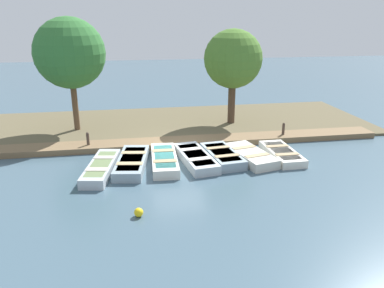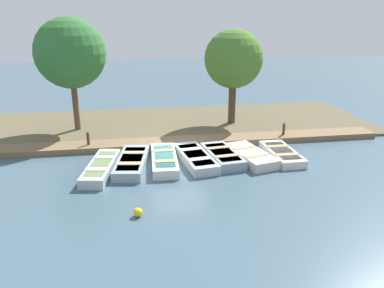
{
  "view_description": "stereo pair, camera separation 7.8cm",
  "coord_description": "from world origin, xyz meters",
  "px_view_note": "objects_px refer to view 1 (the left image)",
  "views": [
    {
      "loc": [
        16.44,
        -2.13,
        6.22
      ],
      "look_at": [
        0.52,
        0.56,
        0.65
      ],
      "focal_mm": 35.0,
      "sensor_mm": 36.0,
      "label": 1
    },
    {
      "loc": [
        16.46,
        -2.05,
        6.22
      ],
      "look_at": [
        0.52,
        0.56,
        0.65
      ],
      "focal_mm": 35.0,
      "sensor_mm": 36.0,
      "label": 2
    }
  ],
  "objects_px": {
    "park_tree_left": "(233,59)",
    "buoy": "(139,212)",
    "rowboat_0": "(101,167)",
    "rowboat_1": "(132,162)",
    "rowboat_4": "(222,156)",
    "rowboat_2": "(164,160)",
    "rowboat_6": "(282,153)",
    "park_tree_far_left": "(70,53)",
    "mooring_post_near": "(88,141)",
    "mooring_post_far": "(283,131)",
    "rowboat_3": "(195,158)",
    "rowboat_5": "(250,155)"
  },
  "relations": [
    {
      "from": "rowboat_0",
      "to": "rowboat_1",
      "type": "bearing_deg",
      "value": 116.32
    },
    {
      "from": "park_tree_left",
      "to": "rowboat_4",
      "type": "bearing_deg",
      "value": -18.95
    },
    {
      "from": "buoy",
      "to": "rowboat_3",
      "type": "bearing_deg",
      "value": 148.79
    },
    {
      "from": "buoy",
      "to": "rowboat_6",
      "type": "bearing_deg",
      "value": 122.92
    },
    {
      "from": "rowboat_0",
      "to": "park_tree_far_left",
      "type": "bearing_deg",
      "value": -154.97
    },
    {
      "from": "rowboat_0",
      "to": "mooring_post_far",
      "type": "height_order",
      "value": "mooring_post_far"
    },
    {
      "from": "rowboat_0",
      "to": "rowboat_4",
      "type": "relative_size",
      "value": 1.19
    },
    {
      "from": "rowboat_3",
      "to": "rowboat_2",
      "type": "bearing_deg",
      "value": -96.92
    },
    {
      "from": "rowboat_4",
      "to": "park_tree_left",
      "type": "height_order",
      "value": "park_tree_left"
    },
    {
      "from": "rowboat_4",
      "to": "mooring_post_far",
      "type": "distance_m",
      "value": 4.56
    },
    {
      "from": "park_tree_far_left",
      "to": "mooring_post_near",
      "type": "bearing_deg",
      "value": 15.26
    },
    {
      "from": "rowboat_4",
      "to": "rowboat_6",
      "type": "relative_size",
      "value": 1.02
    },
    {
      "from": "rowboat_2",
      "to": "mooring_post_far",
      "type": "relative_size",
      "value": 3.78
    },
    {
      "from": "rowboat_4",
      "to": "rowboat_2",
      "type": "bearing_deg",
      "value": -95.74
    },
    {
      "from": "rowboat_2",
      "to": "rowboat_4",
      "type": "xyz_separation_m",
      "value": [
        -0.05,
        2.62,
        0.0
      ]
    },
    {
      "from": "rowboat_4",
      "to": "mooring_post_far",
      "type": "bearing_deg",
      "value": 114.72
    },
    {
      "from": "rowboat_4",
      "to": "park_tree_far_left",
      "type": "bearing_deg",
      "value": -136.1
    },
    {
      "from": "rowboat_6",
      "to": "park_tree_far_left",
      "type": "bearing_deg",
      "value": -121.32
    },
    {
      "from": "mooring_post_far",
      "to": "park_tree_far_left",
      "type": "height_order",
      "value": "park_tree_far_left"
    },
    {
      "from": "park_tree_far_left",
      "to": "rowboat_2",
      "type": "bearing_deg",
      "value": 37.15
    },
    {
      "from": "rowboat_5",
      "to": "mooring_post_far",
      "type": "bearing_deg",
      "value": 121.18
    },
    {
      "from": "rowboat_0",
      "to": "rowboat_6",
      "type": "height_order",
      "value": "rowboat_0"
    },
    {
      "from": "rowboat_3",
      "to": "park_tree_left",
      "type": "distance_m",
      "value": 7.44
    },
    {
      "from": "rowboat_6",
      "to": "park_tree_left",
      "type": "relative_size",
      "value": 0.54
    },
    {
      "from": "rowboat_2",
      "to": "mooring_post_far",
      "type": "height_order",
      "value": "mooring_post_far"
    },
    {
      "from": "rowboat_3",
      "to": "rowboat_5",
      "type": "xyz_separation_m",
      "value": [
        0.13,
        2.49,
        0.01
      ]
    },
    {
      "from": "mooring_post_near",
      "to": "buoy",
      "type": "bearing_deg",
      "value": 17.82
    },
    {
      "from": "rowboat_0",
      "to": "mooring_post_near",
      "type": "bearing_deg",
      "value": -155.04
    },
    {
      "from": "rowboat_1",
      "to": "mooring_post_near",
      "type": "bearing_deg",
      "value": -131.84
    },
    {
      "from": "rowboat_5",
      "to": "park_tree_left",
      "type": "bearing_deg",
      "value": 160.33
    },
    {
      "from": "rowboat_6",
      "to": "mooring_post_near",
      "type": "xyz_separation_m",
      "value": [
        -2.47,
        -8.88,
        0.28
      ]
    },
    {
      "from": "mooring_post_near",
      "to": "buoy",
      "type": "xyz_separation_m",
      "value": [
        6.8,
        2.19,
        -0.31
      ]
    },
    {
      "from": "mooring_post_far",
      "to": "buoy",
      "type": "relative_size",
      "value": 3.04
    },
    {
      "from": "rowboat_1",
      "to": "park_tree_far_left",
      "type": "xyz_separation_m",
      "value": [
        -5.79,
        -2.94,
        4.1
      ]
    },
    {
      "from": "rowboat_2",
      "to": "park_tree_far_left",
      "type": "height_order",
      "value": "park_tree_far_left"
    },
    {
      "from": "park_tree_left",
      "to": "rowboat_1",
      "type": "bearing_deg",
      "value": -46.14
    },
    {
      "from": "rowboat_2",
      "to": "rowboat_4",
      "type": "height_order",
      "value": "rowboat_4"
    },
    {
      "from": "park_tree_far_left",
      "to": "rowboat_1",
      "type": "bearing_deg",
      "value": 26.95
    },
    {
      "from": "rowboat_0",
      "to": "buoy",
      "type": "bearing_deg",
      "value": 29.56
    },
    {
      "from": "rowboat_0",
      "to": "mooring_post_far",
      "type": "distance_m",
      "value": 9.62
    },
    {
      "from": "mooring_post_far",
      "to": "park_tree_far_left",
      "type": "xyz_separation_m",
      "value": [
        -3.31,
        -10.85,
        3.85
      ]
    },
    {
      "from": "rowboat_5",
      "to": "rowboat_6",
      "type": "xyz_separation_m",
      "value": [
        -0.08,
        1.54,
        -0.03
      ]
    },
    {
      "from": "park_tree_far_left",
      "to": "buoy",
      "type": "bearing_deg",
      "value": 16.99
    },
    {
      "from": "rowboat_2",
      "to": "mooring_post_far",
      "type": "distance_m",
      "value": 6.95
    },
    {
      "from": "rowboat_4",
      "to": "rowboat_6",
      "type": "height_order",
      "value": "rowboat_4"
    },
    {
      "from": "rowboat_1",
      "to": "mooring_post_near",
      "type": "relative_size",
      "value": 3.87
    },
    {
      "from": "rowboat_6",
      "to": "park_tree_left",
      "type": "xyz_separation_m",
      "value": [
        -5.72,
        -0.86,
        3.66
      ]
    },
    {
      "from": "mooring_post_near",
      "to": "mooring_post_far",
      "type": "distance_m",
      "value": 9.95
    },
    {
      "from": "park_tree_left",
      "to": "buoy",
      "type": "bearing_deg",
      "value": -30.1
    },
    {
      "from": "mooring_post_near",
      "to": "park_tree_far_left",
      "type": "xyz_separation_m",
      "value": [
        -3.31,
        -0.9,
        3.85
      ]
    }
  ]
}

